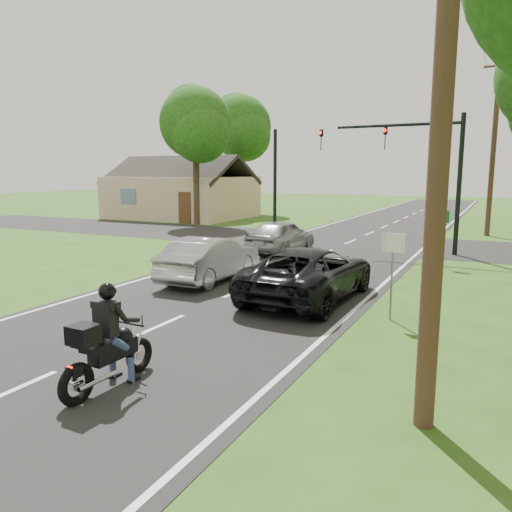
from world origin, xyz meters
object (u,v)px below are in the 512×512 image
at_px(silver_sedan, 211,259).
at_px(silver_suv, 281,236).
at_px(motorcycle_rider, 106,347).
at_px(dark_suv, 309,273).
at_px(traffic_signal, 415,159).
at_px(sign_green, 441,225).
at_px(sign_white, 393,255).
at_px(utility_pole_far, 494,144).
at_px(utility_pole_near, 446,49).

relative_size(silver_sedan, silver_suv, 1.03).
height_order(motorcycle_rider, dark_suv, motorcycle_rider).
distance_m(traffic_signal, sign_green, 4.24).
distance_m(sign_white, sign_green, 8.00).
height_order(dark_suv, utility_pole_far, utility_pole_far).
relative_size(silver_sedan, sign_white, 2.08).
height_order(utility_pole_near, utility_pole_far, same).
bearing_deg(motorcycle_rider, utility_pole_near, 14.09).
relative_size(silver_suv, utility_pole_far, 0.43).
xyz_separation_m(dark_suv, sign_green, (2.68, 6.98, 0.85)).
bearing_deg(dark_suv, silver_sedan, -11.19).
bearing_deg(traffic_signal, motorcycle_rider, -96.77).
height_order(traffic_signal, utility_pole_far, utility_pole_far).
xyz_separation_m(motorcycle_rider, dark_suv, (0.91, 7.07, 0.04)).
xyz_separation_m(sign_white, sign_green, (0.20, 8.00, 0.00)).
bearing_deg(dark_suv, motorcycle_rider, 84.22).
xyz_separation_m(motorcycle_rider, utility_pole_near, (4.89, 1.07, 4.37)).
distance_m(utility_pole_far, sign_green, 11.63).
height_order(silver_sedan, sign_white, sign_white).
bearing_deg(silver_suv, motorcycle_rider, 106.68).
height_order(dark_suv, sign_green, sign_green).
xyz_separation_m(silver_sedan, sign_white, (6.27, -1.88, 0.86)).
bearing_deg(utility_pole_far, traffic_signal, -109.68).
bearing_deg(sign_white, utility_pole_far, 85.49).
bearing_deg(dark_suv, traffic_signal, -94.77).
relative_size(dark_suv, traffic_signal, 0.83).
distance_m(silver_suv, utility_pole_far, 14.01).
xyz_separation_m(utility_pole_near, utility_pole_far, (0.00, 24.00, 0.00)).
height_order(silver_suv, traffic_signal, traffic_signal).
bearing_deg(utility_pole_near, dark_suv, 123.53).
bearing_deg(sign_white, dark_suv, 157.60).
bearing_deg(utility_pole_far, silver_sedan, -114.38).
bearing_deg(utility_pole_far, utility_pole_near, -90.00).
distance_m(silver_suv, sign_white, 10.76).
xyz_separation_m(utility_pole_far, sign_green, (-1.30, -11.02, -3.49)).
xyz_separation_m(dark_suv, silver_sedan, (-3.79, 0.86, -0.01)).
bearing_deg(traffic_signal, dark_suv, -96.35).
height_order(dark_suv, utility_pole_near, utility_pole_near).
height_order(silver_suv, sign_white, sign_white).
bearing_deg(traffic_signal, silver_sedan, -118.24).
xyz_separation_m(silver_sedan, utility_pole_near, (7.77, -6.86, 4.34)).
relative_size(utility_pole_near, sign_white, 4.71).
distance_m(motorcycle_rider, traffic_signal, 17.52).
xyz_separation_m(silver_suv, sign_white, (6.61, -8.44, 0.86)).
relative_size(silver_suv, traffic_signal, 0.67).
relative_size(traffic_signal, utility_pole_near, 0.64).
distance_m(silver_sedan, utility_pole_near, 11.24).
distance_m(silver_sedan, sign_green, 8.95).
relative_size(dark_suv, utility_pole_far, 0.53).
bearing_deg(silver_suv, utility_pole_far, -123.32).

